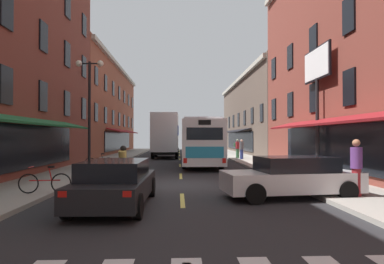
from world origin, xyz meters
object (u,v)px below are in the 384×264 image
object	(u,v)px
sedan_near	(116,183)
bicycle_mid	(99,163)
sedan_mid	(292,177)
box_truck	(166,136)
pedestrian_mid	(356,167)
billboard_sign	(317,77)
sedan_far	(168,148)
pedestrian_far	(242,149)
transit_bus	(201,142)
street_lamp_twin	(89,111)
bicycle_near	(45,182)
pedestrian_near	(237,148)
motorcycle_rider	(123,167)

from	to	relation	value
sedan_near	bicycle_mid	distance (m)	10.63
sedan_mid	box_truck	bearing A→B (deg)	103.33
pedestrian_mid	billboard_sign	bearing A→B (deg)	133.80
billboard_sign	sedan_far	bearing A→B (deg)	109.69
sedan_mid	pedestrian_mid	bearing A→B (deg)	-15.33
sedan_mid	pedestrian_far	distance (m)	17.29
billboard_sign	bicycle_mid	world-z (taller)	billboard_sign
sedan_mid	sedan_near	bearing A→B (deg)	-168.65
transit_bus	street_lamp_twin	distance (m)	9.55
bicycle_near	pedestrian_near	size ratio (longest dim) A/B	1.01
sedan_near	pedestrian_mid	distance (m)	7.54
pedestrian_mid	motorcycle_rider	bearing A→B (deg)	-149.98
motorcycle_rider	pedestrian_far	distance (m)	15.73
billboard_sign	sedan_mid	size ratio (longest dim) A/B	1.41
motorcycle_rider	street_lamp_twin	xyz separation A→B (m)	(-2.22, 2.85, 2.66)
sedan_far	pedestrian_far	size ratio (longest dim) A/B	2.64
motorcycle_rider	street_lamp_twin	world-z (taller)	street_lamp_twin
sedan_far	street_lamp_twin	world-z (taller)	street_lamp_twin
bicycle_mid	pedestrian_near	bearing A→B (deg)	44.10
bicycle_mid	billboard_sign	bearing A→B (deg)	-15.05
pedestrian_mid	street_lamp_twin	xyz separation A→B (m)	(-10.28, 6.93, 2.29)
pedestrian_mid	bicycle_mid	bearing A→B (deg)	-165.94
billboard_sign	pedestrian_mid	size ratio (longest dim) A/B	3.59
bicycle_near	street_lamp_twin	bearing A→B (deg)	91.13
street_lamp_twin	pedestrian_mid	bearing A→B (deg)	-33.99
bicycle_near	pedestrian_mid	size ratio (longest dim) A/B	0.94
bicycle_mid	pedestrian_mid	distance (m)	14.18
transit_bus	bicycle_near	world-z (taller)	transit_bus
motorcycle_rider	street_lamp_twin	distance (m)	4.48
transit_bus	street_lamp_twin	bearing A→B (deg)	-131.55
sedan_far	pedestrian_near	xyz separation A→B (m)	(6.53, -10.45, 0.31)
billboard_sign	sedan_near	xyz separation A→B (m)	(-9.00, -7.03, -4.44)
sedan_near	pedestrian_far	distance (m)	19.71
pedestrian_near	street_lamp_twin	size ratio (longest dim) A/B	0.29
sedan_far	bicycle_near	xyz separation A→B (m)	(-3.29, -28.84, -0.22)
billboard_sign	sedan_mid	bearing A→B (deg)	-119.99
billboard_sign	pedestrian_near	xyz separation A→B (m)	(-1.84, 12.94, -4.09)
pedestrian_mid	sedan_far	bearing A→B (deg)	159.85
motorcycle_rider	pedestrian_far	xyz separation A→B (m)	(7.80, 13.65, 0.29)
box_truck	pedestrian_far	bearing A→B (deg)	-30.12
bicycle_mid	street_lamp_twin	size ratio (longest dim) A/B	0.29
transit_bus	sedan_far	size ratio (longest dim) A/B	2.62
pedestrian_far	sedan_mid	bearing A→B (deg)	-29.15
sedan_near	pedestrian_mid	xyz separation A→B (m)	(7.51, 0.60, 0.39)
transit_bus	sedan_far	distance (m)	16.13
street_lamp_twin	sedan_near	bearing A→B (deg)	-69.76
transit_bus	motorcycle_rider	distance (m)	10.72
box_truck	bicycle_near	bearing A→B (deg)	-98.98
sedan_mid	pedestrian_far	world-z (taller)	pedestrian_far
sedan_far	bicycle_near	world-z (taller)	sedan_far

